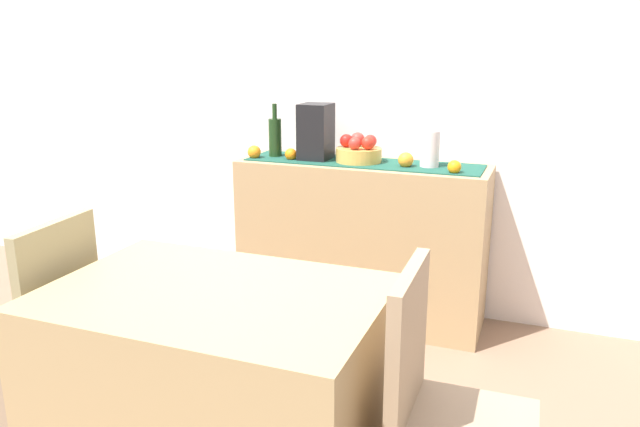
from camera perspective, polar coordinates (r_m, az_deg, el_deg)
ground_plane at (r=2.82m, az=-2.88°, el=-17.01°), size 6.40×6.40×0.02m
room_wall_rear at (r=3.50m, az=4.77°, el=12.88°), size 6.40×0.06×2.70m
sideboard_console at (r=3.40m, az=3.86°, el=-2.69°), size 1.35×0.42×0.89m
table_runner at (r=3.29m, az=4.00°, el=4.78°), size 1.27×0.32×0.01m
fruit_bowl at (r=3.29m, az=3.64°, el=5.49°), size 0.25×0.25×0.07m
apple_left at (r=3.30m, az=2.48°, el=6.81°), size 0.07×0.07×0.07m
apple_front at (r=3.33m, az=3.54°, el=6.93°), size 0.08×0.08×0.08m
apple_center at (r=3.30m, az=4.73°, el=6.77°), size 0.07×0.07×0.07m
apple_rear at (r=3.22m, az=4.50°, el=6.57°), size 0.07×0.07×0.07m
apple_right at (r=3.22m, az=3.25°, el=6.54°), size 0.07×0.07×0.07m
wine_bottle at (r=3.45m, az=-4.22°, el=7.17°), size 0.07×0.07×0.30m
coffee_maker at (r=3.35m, az=-0.39°, el=7.62°), size 0.16×0.18×0.31m
ceramic_vase at (r=3.19m, az=10.23°, el=5.92°), size 0.10×0.10×0.19m
orange_loose_far at (r=3.07m, az=12.44°, el=4.27°), size 0.07×0.07×0.07m
orange_loose_mid at (r=3.18m, az=8.02°, el=4.98°), size 0.08×0.08×0.08m
orange_loose_end at (r=3.42m, az=-6.17°, el=5.73°), size 0.07×0.07×0.07m
orange_loose_near_bowl at (r=3.36m, az=-2.74°, el=5.54°), size 0.07×0.07×0.07m
dining_table at (r=2.18m, az=-9.60°, el=-16.13°), size 1.09×0.74×0.74m
chair_near_window at (r=2.69m, az=-25.00°, el=-13.52°), size 0.42×0.42×0.90m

